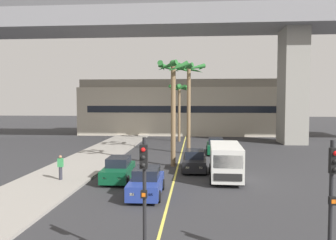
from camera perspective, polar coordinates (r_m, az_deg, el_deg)
name	(u,v)px	position (r m, az deg, el deg)	size (l,w,h in m)	color
sidewalk_left	(39,188)	(22.05, -21.13, -10.79)	(4.80, 80.00, 0.15)	gray
lane_stripe_center	(178,166)	(27.79, 1.70, -7.79)	(0.14, 56.00, 0.01)	#DBCC4C
bridge_overpass	(195,26)	(44.13, 4.63, 15.63)	(76.78, 8.00, 18.41)	gray
pier_building_backdrop	(187,108)	(53.75, 3.18, 2.12)	(33.21, 8.04, 8.55)	#BCB29E
car_queue_front	(146,183)	(19.33, -3.69, -10.59)	(1.89, 4.13, 1.56)	navy
car_queue_second	(194,161)	(26.01, 4.51, -6.97)	(1.85, 4.11, 1.56)	black
car_queue_third	(216,146)	(34.34, 8.08, -4.47)	(1.90, 4.13, 1.56)	#0C4728
car_queue_fourth	(118,170)	(23.02, -8.42, -8.35)	(1.95, 4.16, 1.56)	#0C4728
delivery_van	(226,161)	(23.31, 9.75, -6.80)	(2.28, 5.30, 2.36)	silver
traffic_light_median_near	(144,184)	(10.90, -4.07, -10.80)	(0.24, 0.37, 4.20)	black
traffic_light_right_far_corner	(332,190)	(11.31, 26.10, -10.62)	(0.24, 0.37, 4.20)	black
palm_tree_near_median	(189,81)	(33.70, 3.54, 6.60)	(3.35, 3.45, 9.09)	brown
palm_tree_mid_median	(179,94)	(43.78, 1.91, 4.48)	(2.90, 2.90, 7.52)	brown
palm_tree_far_median	(173,84)	(27.15, 0.92, 6.11)	(2.74, 2.86, 8.62)	brown
pedestrian_mid_block	(60,167)	(23.40, -17.79, -7.60)	(0.34, 0.22, 1.62)	#2D2D38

